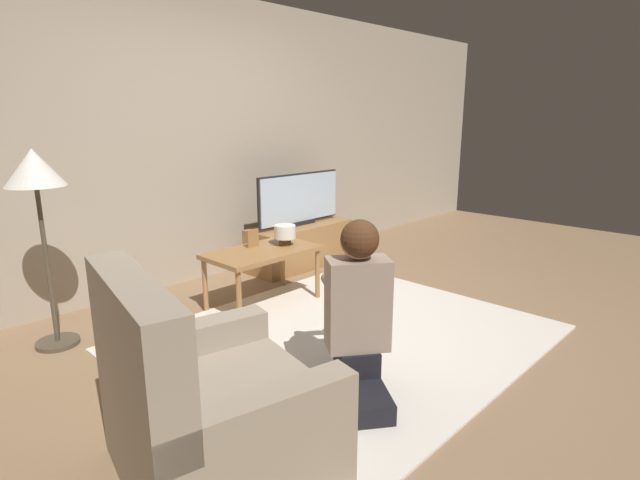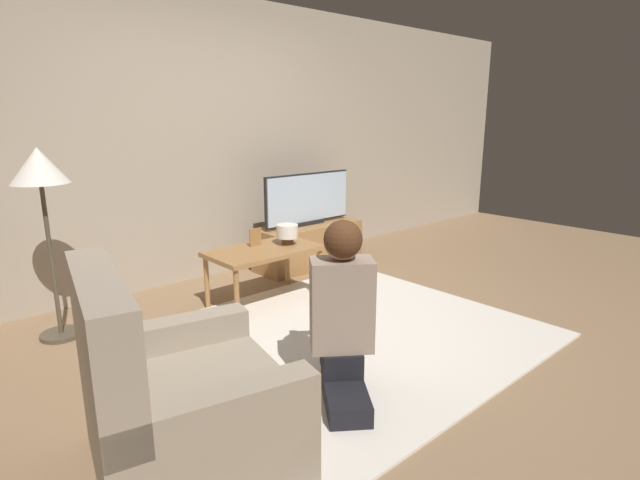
{
  "view_description": "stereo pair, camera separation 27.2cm",
  "coord_description": "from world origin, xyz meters",
  "px_view_note": "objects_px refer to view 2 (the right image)",
  "views": [
    {
      "loc": [
        -2.44,
        -2.13,
        1.53
      ],
      "look_at": [
        0.28,
        0.5,
        0.58
      ],
      "focal_mm": 28.0,
      "sensor_mm": 36.0,
      "label": 1
    },
    {
      "loc": [
        -2.24,
        -2.32,
        1.53
      ],
      "look_at": [
        0.28,
        0.5,
        0.58
      ],
      "focal_mm": 28.0,
      "sensor_mm": 36.0,
      "label": 2
    }
  ],
  "objects_px": {
    "tv": "(308,199)",
    "coffee_table": "(264,255)",
    "person_kneeling": "(342,308)",
    "armchair": "(180,409)",
    "table_lamp": "(287,233)",
    "floor_lamp": "(41,180)"
  },
  "relations": [
    {
      "from": "armchair",
      "to": "person_kneeling",
      "type": "height_order",
      "value": "person_kneeling"
    },
    {
      "from": "floor_lamp",
      "to": "table_lamp",
      "type": "height_order",
      "value": "floor_lamp"
    },
    {
      "from": "floor_lamp",
      "to": "coffee_table",
      "type": "bearing_deg",
      "value": -17.05
    },
    {
      "from": "tv",
      "to": "person_kneeling",
      "type": "height_order",
      "value": "person_kneeling"
    },
    {
      "from": "armchair",
      "to": "table_lamp",
      "type": "bearing_deg",
      "value": -38.62
    },
    {
      "from": "coffee_table",
      "to": "person_kneeling",
      "type": "distance_m",
      "value": 1.5
    },
    {
      "from": "armchair",
      "to": "floor_lamp",
      "type": "bearing_deg",
      "value": 12.15
    },
    {
      "from": "tv",
      "to": "table_lamp",
      "type": "relative_size",
      "value": 5.93
    },
    {
      "from": "floor_lamp",
      "to": "person_kneeling",
      "type": "xyz_separation_m",
      "value": [
        0.97,
        -1.86,
        -0.6
      ]
    },
    {
      "from": "tv",
      "to": "coffee_table",
      "type": "height_order",
      "value": "tv"
    },
    {
      "from": "tv",
      "to": "armchair",
      "type": "height_order",
      "value": "tv"
    },
    {
      "from": "table_lamp",
      "to": "person_kneeling",
      "type": "bearing_deg",
      "value": -117.32
    },
    {
      "from": "tv",
      "to": "person_kneeling",
      "type": "distance_m",
      "value": 2.5
    },
    {
      "from": "coffee_table",
      "to": "armchair",
      "type": "distance_m",
      "value": 2.02
    },
    {
      "from": "floor_lamp",
      "to": "armchair",
      "type": "relative_size",
      "value": 1.29
    },
    {
      "from": "table_lamp",
      "to": "armchair",
      "type": "bearing_deg",
      "value": -140.58
    },
    {
      "from": "coffee_table",
      "to": "floor_lamp",
      "type": "height_order",
      "value": "floor_lamp"
    },
    {
      "from": "floor_lamp",
      "to": "table_lamp",
      "type": "relative_size",
      "value": 7.38
    },
    {
      "from": "tv",
      "to": "person_kneeling",
      "type": "xyz_separation_m",
      "value": [
        -1.47,
        -2.01,
        -0.2
      ]
    },
    {
      "from": "floor_lamp",
      "to": "tv",
      "type": "bearing_deg",
      "value": 3.47
    },
    {
      "from": "tv",
      "to": "person_kneeling",
      "type": "bearing_deg",
      "value": -126.31
    },
    {
      "from": "coffee_table",
      "to": "tv",
      "type": "bearing_deg",
      "value": 31.12
    }
  ]
}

